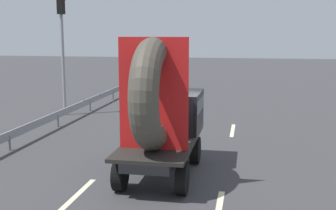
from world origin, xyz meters
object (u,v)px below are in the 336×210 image
flatbed_truck (162,111)px  oncoming_car (161,79)px  traffic_light (62,39)px  distant_sedan (156,84)px

flatbed_truck → oncoming_car: 20.25m
traffic_light → flatbed_truck: bearing=-51.1°
distant_sedan → oncoming_car: 3.03m
traffic_light → oncoming_car: size_ratio=1.45×
flatbed_truck → traffic_light: traffic_light is taller
distant_sedan → oncoming_car: (-0.26, 3.02, -0.00)m
flatbed_truck → distant_sedan: size_ratio=1.19×
traffic_light → oncoming_car: (2.84, 11.30, -3.19)m
flatbed_truck → oncoming_car: bearing=101.4°
distant_sedan → oncoming_car: distant_sedan is taller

